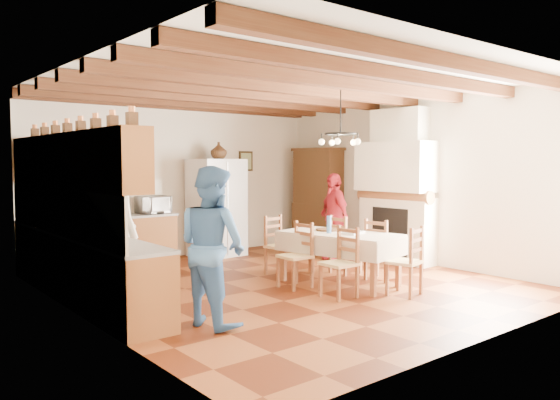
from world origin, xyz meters
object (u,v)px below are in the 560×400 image
object	(u,v)px
refrigerator	(216,208)
person_woman_blue	(212,246)
chair_left_near	(339,262)
chair_left_far	(295,255)
chair_right_near	(382,249)
chair_right_far	(345,244)
microwave	(153,205)
chair_end_far	(281,245)
person_woman_red	(334,217)
dining_table	(340,238)
person_man	(120,235)
chair_end_near	(404,261)
hutch	(318,198)

from	to	relation	value
refrigerator	person_woman_blue	distance (m)	4.57
chair_left_near	chair_left_far	bearing A→B (deg)	-172.79
chair_right_near	chair_right_far	distance (m)	0.72
refrigerator	person_woman_blue	xyz separation A→B (m)	(-2.49, -3.83, -0.05)
refrigerator	microwave	distance (m)	1.29
chair_left_far	chair_right_far	xyz separation A→B (m)	(1.33, 0.26, 0.00)
chair_right_near	chair_end_far	distance (m)	1.62
chair_right_far	person_woman_red	distance (m)	1.28
dining_table	person_man	world-z (taller)	person_man
chair_left_far	chair_end_far	distance (m)	0.97
dining_table	microwave	bearing A→B (deg)	111.87
dining_table	chair_end_near	xyz separation A→B (m)	(0.20, -1.05, -0.21)
hutch	person_man	distance (m)	5.47
refrigerator	chair_end_far	distance (m)	2.23
chair_right_near	person_woman_red	distance (m)	1.87
chair_left_far	chair_end_far	world-z (taller)	same
refrigerator	chair_left_near	distance (m)	3.92
chair_right_near	person_man	size ratio (longest dim) A/B	0.53
chair_left_near	person_man	xyz separation A→B (m)	(-2.44, 1.50, 0.43)
chair_left_near	person_man	bearing A→B (deg)	-119.80
chair_right_far	microwave	bearing A→B (deg)	37.19
dining_table	chair_right_near	bearing A→B (deg)	-17.39
person_woman_blue	microwave	xyz separation A→B (m)	(1.22, 3.96, 0.16)
hutch	person_man	size ratio (longest dim) A/B	1.17
chair_end_far	person_woman_red	world-z (taller)	person_woman_red
chair_end_near	microwave	distance (m)	4.76
dining_table	chair_end_far	world-z (taller)	chair_end_far
refrigerator	person_woman_blue	world-z (taller)	refrigerator
person_man	person_woman_red	distance (m)	4.45
refrigerator	person_man	bearing A→B (deg)	-144.30
chair_end_far	person_man	bearing A→B (deg)	174.28
chair_end_near	person_man	world-z (taller)	person_man
chair_end_far	person_man	size ratio (longest dim) A/B	0.53
chair_right_near	chair_right_far	size ratio (longest dim) A/B	1.00
chair_end_near	person_man	bearing A→B (deg)	-45.58
hutch	chair_right_near	world-z (taller)	hutch
chair_left_near	refrigerator	bearing A→B (deg)	174.12
chair_end_far	person_woman_blue	bearing A→B (deg)	-154.34
dining_table	chair_end_far	xyz separation A→B (m)	(-0.24, 1.10, -0.21)
chair_right_near	person_woman_blue	world-z (taller)	person_woman_blue
chair_right_near	chair_end_far	xyz separation A→B (m)	(-0.95, 1.32, 0.00)
chair_right_far	person_woman_red	xyz separation A→B (m)	(0.72, 1.00, 0.33)
chair_left_far	microwave	xyz separation A→B (m)	(-0.68, 3.17, 0.58)
microwave	person_woman_red	bearing A→B (deg)	-34.94
chair_right_far	chair_end_far	bearing A→B (deg)	58.41
chair_left_far	chair_end_near	bearing A→B (deg)	36.29
dining_table	person_woman_blue	bearing A→B (deg)	-167.95
person_man	microwave	xyz separation A→B (m)	(1.68, 2.49, 0.15)
chair_left_near	chair_right_far	size ratio (longest dim) A/B	1.00
chair_right_far	chair_end_near	world-z (taller)	same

